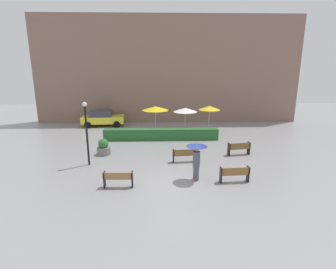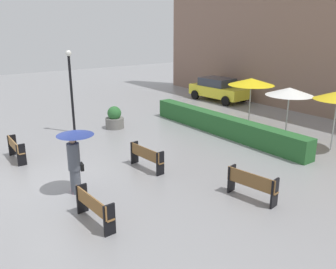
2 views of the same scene
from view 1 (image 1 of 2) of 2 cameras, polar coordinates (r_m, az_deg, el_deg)
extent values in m
plane|color=gray|center=(14.47, 1.91, -10.18)|extent=(60.00, 60.00, 0.00)
cube|color=olive|center=(14.78, 14.01, -8.29)|extent=(1.62, 0.31, 0.04)
cube|color=olive|center=(14.58, 14.23, -7.68)|extent=(1.61, 0.13, 0.41)
cube|color=black|center=(14.54, 11.23, -8.51)|extent=(0.08, 0.32, 0.85)
cube|color=black|center=(15.01, 16.75, -8.11)|extent=(0.08, 0.32, 0.85)
cube|color=brown|center=(17.25, 3.66, -4.45)|extent=(1.66, 0.37, 0.04)
cube|color=brown|center=(17.05, 3.75, -3.89)|extent=(1.64, 0.19, 0.40)
cube|color=black|center=(17.11, 1.16, -4.60)|extent=(0.09, 0.33, 0.86)
cube|color=black|center=(17.38, 6.15, -4.38)|extent=(0.09, 0.33, 0.86)
cube|color=#9E7242|center=(13.97, -10.57, -9.25)|extent=(1.54, 0.25, 0.04)
cube|color=#9E7242|center=(13.77, -10.70, -8.72)|extent=(1.54, 0.06, 0.35)
cube|color=black|center=(14.10, -13.46, -9.39)|extent=(0.06, 0.32, 0.85)
cube|color=black|center=(13.87, -7.65, -9.53)|extent=(0.06, 0.32, 0.85)
cube|color=brown|center=(19.18, 14.90, -2.95)|extent=(1.62, 0.51, 0.04)
cube|color=brown|center=(18.98, 15.14, -2.41)|extent=(1.59, 0.30, 0.43)
cube|color=black|center=(18.85, 12.90, -3.12)|extent=(0.12, 0.36, 0.88)
cube|color=black|center=(19.49, 16.89, -2.80)|extent=(0.12, 0.36, 0.88)
cylinder|color=#4C515B|center=(14.62, 6.02, -8.28)|extent=(0.32, 0.32, 0.79)
cube|color=#F2598C|center=(14.77, 5.74, -9.54)|extent=(0.36, 0.31, 0.08)
cylinder|color=#4C515B|center=(14.32, 6.11, -5.25)|extent=(0.38, 0.38, 0.86)
sphere|color=tan|center=(14.15, 6.16, -3.22)|extent=(0.21, 0.21, 0.21)
cube|color=black|center=(14.66, 6.02, -6.35)|extent=(0.29, 0.15, 0.22)
cylinder|color=black|center=(14.32, 6.15, -3.96)|extent=(0.02, 0.02, 0.90)
cone|color=navy|center=(14.18, 6.20, -2.24)|extent=(1.13, 1.13, 0.16)
cylinder|color=slate|center=(19.16, -13.59, -3.42)|extent=(0.94, 0.94, 0.53)
sphere|color=#2D6B33|center=(19.01, -13.69, -1.92)|extent=(0.70, 0.70, 0.70)
cylinder|color=black|center=(17.02, -16.95, -0.37)|extent=(0.12, 0.12, 3.70)
sphere|color=white|center=(16.64, -17.45, 6.20)|extent=(0.28, 0.28, 0.28)
cylinder|color=silver|center=(24.46, -2.67, 3.00)|extent=(0.06, 0.06, 2.27)
cone|color=yellow|center=(24.26, -2.71, 5.63)|extent=(2.38, 2.38, 0.35)
cylinder|color=silver|center=(24.10, 3.68, 2.72)|extent=(0.06, 0.06, 2.20)
cone|color=white|center=(23.90, 3.72, 5.31)|extent=(2.12, 2.12, 0.35)
cylinder|color=silver|center=(24.53, 8.75, 2.96)|extent=(0.06, 0.06, 2.35)
cone|color=yellow|center=(24.32, 8.85, 5.67)|extent=(1.92, 1.92, 0.35)
cube|color=#28602D|center=(22.22, -1.49, 0.03)|extent=(9.51, 0.70, 0.93)
cube|color=#846656|center=(29.12, -0.05, 13.62)|extent=(28.00, 1.20, 11.09)
cube|color=yellow|center=(28.11, -13.73, 3.15)|extent=(4.31, 2.05, 0.70)
cube|color=#333842|center=(28.03, -14.21, 4.39)|extent=(2.31, 1.76, 0.55)
cylinder|color=black|center=(28.87, -10.65, 2.91)|extent=(0.65, 0.27, 0.64)
cylinder|color=black|center=(27.17, -10.94, 2.16)|extent=(0.65, 0.27, 0.64)
cylinder|color=black|center=(29.26, -16.24, 2.73)|extent=(0.65, 0.27, 0.64)
cylinder|color=black|center=(27.57, -16.86, 1.98)|extent=(0.65, 0.27, 0.64)
camera|label=2|loc=(15.34, 49.34, 5.85)|focal=38.06mm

